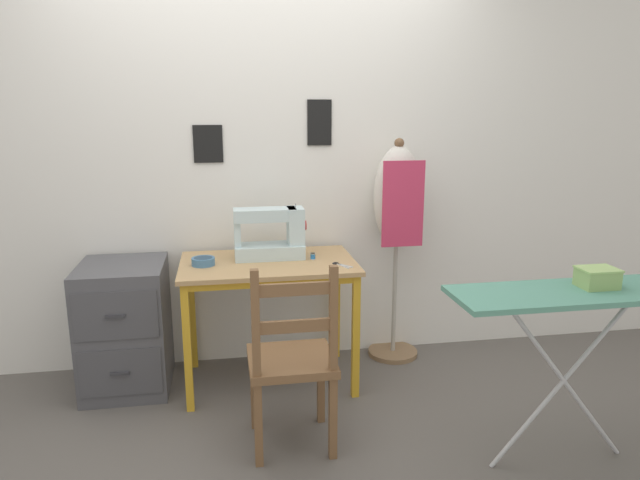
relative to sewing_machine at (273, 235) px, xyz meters
The scene contains 12 objects.
ground_plane 0.95m from the sewing_machine, 95.75° to the right, with size 14.00×14.00×0.00m, color #5B5651.
wall_back 0.50m from the sewing_machine, 97.42° to the left, with size 10.00×0.06×2.55m.
sewing_table 0.25m from the sewing_machine, 113.24° to the right, with size 0.98×0.62×0.74m.
sewing_machine is the anchor object (origin of this frame).
fabric_bowl 0.42m from the sewing_machine, 166.57° to the right, with size 0.13×0.13×0.04m.
scissors 0.43m from the sewing_machine, 32.13° to the right, with size 0.10×0.13×0.01m.
thread_spool_near_machine 0.26m from the sewing_machine, 18.77° to the right, with size 0.03×0.03×0.04m.
wooden_chair 0.88m from the sewing_machine, 89.25° to the right, with size 0.40×0.38×0.93m.
filing_cabinet 0.99m from the sewing_machine, behind, with size 0.47×0.53×0.73m.
dress_form 0.81m from the sewing_machine, 10.73° to the left, with size 0.32×0.32×1.41m.
ironing_board 1.61m from the sewing_machine, 42.30° to the right, with size 1.06×0.34×0.83m.
storage_box 1.69m from the sewing_machine, 38.80° to the right, with size 0.16×0.13×0.09m.
Camera 1 is at (-0.24, -2.81, 1.59)m, focal length 32.00 mm.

